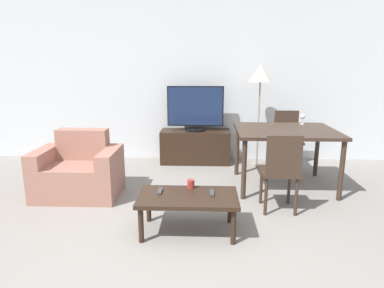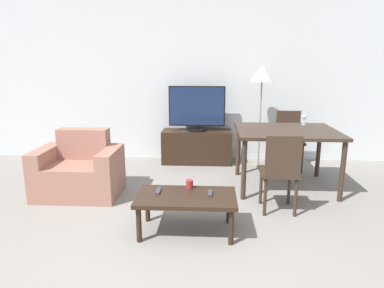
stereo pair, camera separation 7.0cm
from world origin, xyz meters
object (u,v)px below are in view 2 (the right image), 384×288
object	(u,v)px
cup_white_near	(190,184)
armchair	(79,172)
dining_chair_near	(280,169)
remote_secondary	(210,193)
coffee_table	(186,200)
tv_stand	(197,147)
floor_lamp	(262,78)
wine_glass_left	(304,117)
dining_table	(286,136)
remote_primary	(158,191)
dining_chair_far	(289,137)
tv	(197,109)

from	to	relation	value
cup_white_near	armchair	bearing A→B (deg)	153.40
dining_chair_near	remote_secondary	xyz separation A→B (m)	(-0.75, -0.45, -0.11)
coffee_table	remote_secondary	world-z (taller)	remote_secondary
tv_stand	dining_chair_near	world-z (taller)	dining_chair_near
floor_lamp	cup_white_near	bearing A→B (deg)	-115.27
tv_stand	remote_secondary	size ratio (longest dim) A/B	7.49
tv_stand	cup_white_near	size ratio (longest dim) A/B	13.01
remote_secondary	cup_white_near	xyz separation A→B (m)	(-0.21, 0.15, 0.03)
armchair	tv_stand	size ratio (longest dim) A/B	0.89
wine_glass_left	armchair	bearing A→B (deg)	-164.86
armchair	dining_table	world-z (taller)	armchair
armchair	cup_white_near	size ratio (longest dim) A/B	11.57
wine_glass_left	remote_primary	bearing A→B (deg)	-137.87
coffee_table	dining_table	world-z (taller)	dining_table
dining_chair_far	remote_secondary	bearing A→B (deg)	-119.60
tv_stand	remote_primary	distance (m)	2.34
coffee_table	cup_white_near	bearing A→B (deg)	84.70
coffee_table	remote_primary	distance (m)	0.30
tv_stand	remote_secondary	bearing A→B (deg)	-84.40
tv	dining_chair_near	world-z (taller)	tv
remote_primary	wine_glass_left	bearing A→B (deg)	42.13
coffee_table	wine_glass_left	world-z (taller)	wine_glass_left
tv_stand	floor_lamp	bearing A→B (deg)	-7.99
armchair	wine_glass_left	size ratio (longest dim) A/B	6.85
tv	dining_chair_far	bearing A→B (deg)	-9.59
remote_secondary	wine_glass_left	world-z (taller)	wine_glass_left
cup_white_near	remote_secondary	bearing A→B (deg)	-35.86
floor_lamp	remote_secondary	xyz separation A→B (m)	(-0.76, -2.21, -0.99)
tv_stand	floor_lamp	xyz separation A→B (m)	(0.99, -0.14, 1.12)
dining_chair_near	floor_lamp	size ratio (longest dim) A/B	0.56
tv_stand	cup_white_near	xyz separation A→B (m)	(0.02, -2.20, 0.15)
dining_table	cup_white_near	world-z (taller)	dining_table
tv_stand	dining_chair_near	size ratio (longest dim) A/B	1.26
tv	coffee_table	size ratio (longest dim) A/B	0.94
tv	coffee_table	xyz separation A→B (m)	(0.00, -2.39, -0.56)
armchair	coffee_table	xyz separation A→B (m)	(1.40, -0.91, 0.04)
armchair	tv	size ratio (longest dim) A/B	1.11
dining_table	wine_glass_left	xyz separation A→B (m)	(0.31, 0.37, 0.19)
tv	dining_chair_near	size ratio (longest dim) A/B	1.01
dining_chair_far	dining_chair_near	bearing A→B (deg)	-105.02
dining_table	cup_white_near	bearing A→B (deg)	-136.41
dining_chair_far	remote_secondary	world-z (taller)	dining_chair_far
coffee_table	remote_secondary	xyz separation A→B (m)	(0.23, 0.05, 0.06)
dining_table	remote_primary	size ratio (longest dim) A/B	8.47
cup_white_near	coffee_table	bearing A→B (deg)	-95.30
remote_secondary	floor_lamp	bearing A→B (deg)	70.96
tv_stand	dining_chair_far	xyz separation A→B (m)	(1.43, -0.24, 0.24)
tv_stand	coffee_table	world-z (taller)	tv_stand
dining_chair_far	floor_lamp	xyz separation A→B (m)	(-0.43, 0.10, 0.88)
remote_secondary	cup_white_near	size ratio (longest dim) A/B	1.74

